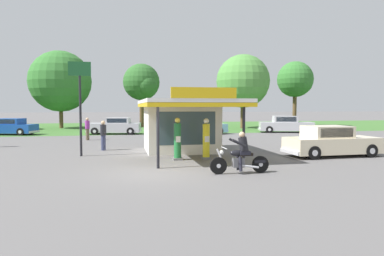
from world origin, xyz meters
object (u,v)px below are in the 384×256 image
object	(u,v)px
gas_pump_nearside	(178,141)
gas_pump_offside	(206,140)
parked_car_back_row_left	(115,126)
bystander_leaning_by_kiosk	(103,135)
bystander_strolling_foreground	(87,128)
parked_car_back_row_centre_right	(286,125)
motorcycle_with_rider	(241,156)
parked_car_second_row_spare	(9,127)
parked_car_back_row_far_right	(198,127)
roadside_pole_sign	(80,92)
featured_classic_sedan	(331,142)

from	to	relation	value
gas_pump_nearside	gas_pump_offside	xyz separation A→B (m)	(1.39, -0.00, -0.02)
parked_car_back_row_left	bystander_leaning_by_kiosk	distance (m)	11.85
bystander_strolling_foreground	parked_car_back_row_centre_right	bearing A→B (deg)	12.67
motorcycle_with_rider	parked_car_back_row_left	world-z (taller)	motorcycle_with_rider
bystander_strolling_foreground	parked_car_second_row_spare	bearing A→B (deg)	138.36
gas_pump_offside	bystander_leaning_by_kiosk	xyz separation A→B (m)	(-5.01, 4.39, 0.01)
gas_pump_nearside	motorcycle_with_rider	xyz separation A→B (m)	(1.79, -3.74, -0.26)
gas_pump_nearside	gas_pump_offside	distance (m)	1.39
parked_car_back_row_centre_right	parked_car_back_row_left	distance (m)	16.41
parked_car_back_row_centre_right	bystander_leaning_by_kiosk	world-z (taller)	bystander_leaning_by_kiosk
parked_car_back_row_left	parked_car_back_row_far_right	distance (m)	7.62
roadside_pole_sign	parked_car_back_row_centre_right	bearing A→B (deg)	35.61
gas_pump_offside	gas_pump_nearside	bearing A→B (deg)	180.00
gas_pump_offside	bystander_strolling_foreground	xyz separation A→B (m)	(-6.49, 10.86, 0.00)
gas_pump_nearside	parked_car_back_row_centre_right	bearing A→B (deg)	48.59
motorcycle_with_rider	gas_pump_offside	bearing A→B (deg)	96.06
parked_car_back_row_centre_right	parked_car_back_row_left	world-z (taller)	parked_car_back_row_centre_right
gas_pump_offside	featured_classic_sedan	bearing A→B (deg)	-3.40
parked_car_second_row_spare	roadside_pole_sign	size ratio (longest dim) A/B	1.09
motorcycle_with_rider	parked_car_second_row_spare	world-z (taller)	motorcycle_with_rider
motorcycle_with_rider	bystander_strolling_foreground	size ratio (longest dim) A/B	1.35
parked_car_back_row_far_right	parked_car_second_row_spare	bearing A→B (deg)	169.08
gas_pump_offside	parked_car_second_row_spare	size ratio (longest dim) A/B	0.38
parked_car_back_row_far_right	gas_pump_offside	bearing A→B (deg)	-101.15
gas_pump_offside	parked_car_second_row_spare	xyz separation A→B (m)	(-13.87, 17.42, -0.21)
featured_classic_sedan	parked_car_back_row_left	distance (m)	19.92
featured_classic_sedan	parked_car_back_row_centre_right	distance (m)	16.27
parked_car_back_row_centre_right	parked_car_back_row_far_right	distance (m)	9.05
gas_pump_offside	parked_car_back_row_left	xyz separation A→B (m)	(-4.55, 16.23, -0.19)
parked_car_back_row_left	parked_car_back_row_far_right	world-z (taller)	parked_car_back_row_left
gas_pump_nearside	bystander_leaning_by_kiosk	world-z (taller)	gas_pump_nearside
motorcycle_with_rider	bystander_leaning_by_kiosk	xyz separation A→B (m)	(-5.41, 8.14, 0.25)
gas_pump_nearside	roadside_pole_sign	bearing A→B (deg)	154.31
gas_pump_offside	bystander_strolling_foreground	size ratio (longest dim) A/B	1.15
bystander_leaning_by_kiosk	roadside_pole_sign	world-z (taller)	roadside_pole_sign
bystander_leaning_by_kiosk	parked_car_back_row_far_right	bearing A→B (deg)	51.48
bystander_leaning_by_kiosk	roadside_pole_sign	xyz separation A→B (m)	(-0.99, -2.18, 2.35)
parked_car_back_row_far_right	bystander_strolling_foreground	distance (m)	9.88
parked_car_back_row_far_right	parked_car_second_row_spare	size ratio (longest dim) A/B	1.11
roadside_pole_sign	bystander_strolling_foreground	bearing A→B (deg)	93.25
featured_classic_sedan	parked_car_back_row_far_right	bearing A→B (deg)	104.04
featured_classic_sedan	roadside_pole_sign	size ratio (longest dim) A/B	1.03
gas_pump_offside	parked_car_second_row_spare	distance (m)	22.27
gas_pump_offside	bystander_strolling_foreground	world-z (taller)	gas_pump_offside
gas_pump_nearside	motorcycle_with_rider	distance (m)	4.16
parked_car_back_row_centre_right	bystander_leaning_by_kiosk	size ratio (longest dim) A/B	3.22
motorcycle_with_rider	bystander_strolling_foreground	bearing A→B (deg)	115.26
parked_car_back_row_left	bystander_strolling_foreground	world-z (taller)	bystander_strolling_foreground
gas_pump_nearside	gas_pump_offside	bearing A→B (deg)	-0.00
parked_car_second_row_spare	motorcycle_with_rider	bearing A→B (deg)	-56.01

